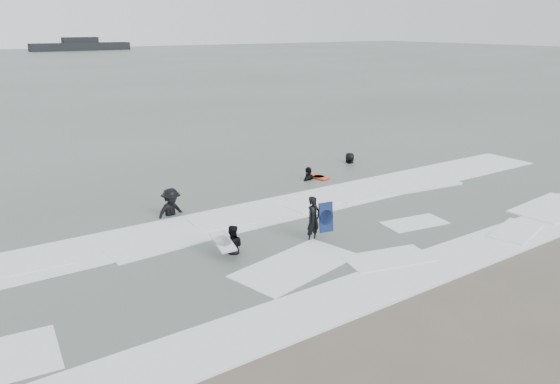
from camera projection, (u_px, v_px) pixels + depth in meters
ground at (380, 273)px, 15.34m from camera, size 320.00×320.00×0.00m
surfer_centre at (313, 241)px, 17.55m from camera, size 0.63×0.48×1.53m
surfer_wading at (232, 254)px, 16.60m from camera, size 0.90×0.84×1.47m
surfer_breaker at (172, 217)px, 19.78m from camera, size 1.36×0.95×1.93m
surfer_right_near at (309, 181)px, 24.36m from camera, size 1.13×0.75×1.78m
surfer_right_far at (349, 164)px, 27.27m from camera, size 0.99×0.97×1.72m
surf_foam at (302, 232)px, 18.26m from camera, size 30.03×9.06×0.09m
bodyboards at (294, 207)px, 19.31m from camera, size 8.33×6.62×1.25m
vessel_horizon at (81, 46)px, 142.69m from camera, size 25.02×4.47×3.40m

